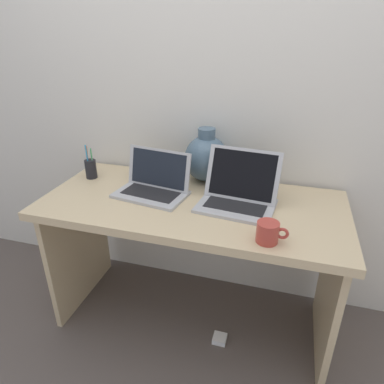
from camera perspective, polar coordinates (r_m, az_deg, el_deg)
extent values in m
plane|color=#564C47|center=(2.10, 0.00, -19.96)|extent=(6.00, 6.00, 0.00)
cube|color=silver|center=(1.85, 3.36, 16.30)|extent=(4.40, 0.04, 2.40)
cube|color=#D1B78C|center=(1.66, 0.00, -2.18)|extent=(1.45, 0.66, 0.04)
cube|color=#D1B78C|center=(2.12, -18.26, -8.54)|extent=(0.03, 0.56, 0.71)
cube|color=#D1B78C|center=(1.84, 21.77, -15.24)|extent=(0.03, 0.56, 0.71)
cube|color=#B2B2B7|center=(1.71, -6.85, -0.36)|extent=(0.37, 0.26, 0.01)
cube|color=black|center=(1.71, -6.87, -0.09)|extent=(0.29, 0.17, 0.00)
cube|color=#B2B2B7|center=(1.74, -5.58, 3.89)|extent=(0.35, 0.10, 0.20)
cube|color=black|center=(1.74, -5.58, 3.89)|extent=(0.31, 0.09, 0.17)
cube|color=#B2B2B7|center=(1.61, 7.37, -2.25)|extent=(0.37, 0.29, 0.01)
cube|color=black|center=(1.60, 7.39, -1.97)|extent=(0.29, 0.18, 0.00)
cube|color=#B2B2B7|center=(1.63, 8.40, 2.87)|extent=(0.35, 0.13, 0.23)
cube|color=black|center=(1.63, 8.40, 2.87)|extent=(0.31, 0.12, 0.21)
ellipsoid|color=slate|center=(1.84, 2.38, 5.59)|extent=(0.23, 0.23, 0.25)
cylinder|color=slate|center=(1.79, 2.46, 9.75)|extent=(0.09, 0.09, 0.05)
cylinder|color=#B23D33|center=(1.36, 12.46, -6.55)|extent=(0.09, 0.09, 0.08)
torus|color=#B23D33|center=(1.36, 14.81, -6.69)|extent=(0.05, 0.01, 0.05)
cylinder|color=black|center=(1.97, -16.48, 3.70)|extent=(0.06, 0.06, 0.10)
cylinder|color=#338CBF|center=(1.94, -17.00, 5.21)|extent=(0.01, 0.01, 0.16)
cylinder|color=orange|center=(1.96, -16.97, 5.20)|extent=(0.01, 0.01, 0.15)
cylinder|color=#4CA566|center=(1.95, -16.30, 5.08)|extent=(0.01, 0.02, 0.14)
cube|color=white|center=(1.98, 4.62, -23.16)|extent=(0.07, 0.07, 0.03)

